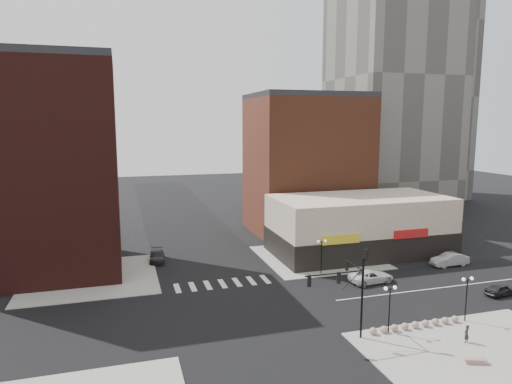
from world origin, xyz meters
name	(u,v)px	position (x,y,z in m)	size (l,w,h in m)	color
ground	(242,312)	(0.00, 0.00, 0.00)	(240.00, 240.00, 0.00)	black
road_ew	(242,312)	(0.00, 0.00, 0.01)	(200.00, 14.00, 0.02)	black
road_ns	(242,312)	(0.00, 0.00, 0.01)	(14.00, 200.00, 0.02)	black
sidewalk_nw	(91,278)	(-14.50, 14.50, 0.06)	(15.00, 15.00, 0.12)	gray
sidewalk_ne	(318,257)	(14.50, 14.50, 0.06)	(15.00, 15.00, 0.12)	gray
sidewalk_se	(488,358)	(16.00, -14.00, 0.06)	(18.00, 14.00, 0.12)	gray
building_nw	(47,170)	(-19.00, 18.50, 12.50)	(16.00, 15.00, 25.00)	#3B1612
building_ne_midrise	(306,166)	(19.00, 29.50, 11.00)	(18.00, 15.00, 22.00)	brown
tower_far	(425,25)	(60.00, 56.00, 41.00)	(18.00, 18.00, 82.00)	#47443F
building_ne_row	(359,230)	(21.00, 15.00, 3.30)	(24.20, 12.20, 8.00)	beige
traffic_signal	(350,282)	(7.24, -7.83, 4.96)	(5.59, 3.09, 7.77)	black
street_lamp_se_a	(390,297)	(11.00, -8.00, 3.29)	(1.22, 0.32, 4.16)	black
street_lamp_se_b	(467,288)	(19.00, -8.00, 3.29)	(1.22, 0.32, 4.16)	black
street_lamp_ne	(322,248)	(12.00, 8.00, 3.29)	(1.22, 0.32, 4.16)	black
bollard_row	(415,325)	(13.70, -8.00, 0.43)	(9.02, 0.62, 0.62)	#9E786D
white_suv	(371,276)	(16.28, 3.76, 0.73)	(2.41, 5.22, 1.45)	silver
dark_sedan_east	(501,290)	(27.39, -3.67, 0.64)	(1.51, 3.74, 1.28)	black
silver_sedan	(450,259)	(29.16, 6.42, 0.81)	(1.71, 4.91, 1.62)	#AAAAAF
dark_sedan_north	(157,256)	(-6.50, 19.07, 0.68)	(1.90, 4.68, 1.36)	black
pedestrian	(467,334)	(16.11, -11.46, 0.88)	(0.55, 0.36, 1.51)	#262328
stone_bench	(475,361)	(14.36, -14.41, 0.32)	(1.70, 1.03, 0.38)	#A2776F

